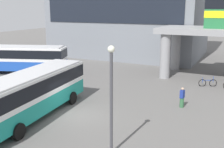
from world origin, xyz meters
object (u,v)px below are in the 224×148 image
(pedestrian_waiting_near_stop, at_px, (182,98))
(bus_secondary, at_px, (18,57))
(bicycle_blue, at_px, (208,83))
(bus_main, at_px, (31,90))

(pedestrian_waiting_near_stop, bearing_deg, bus_secondary, 170.45)
(bicycle_blue, relative_size, pedestrian_waiting_near_stop, 1.04)
(bicycle_blue, distance_m, pedestrian_waiting_near_stop, 7.11)
(bus_secondary, relative_size, pedestrian_waiting_near_stop, 7.07)
(bus_main, height_order, pedestrian_waiting_near_stop, bus_main)
(bus_secondary, xyz_separation_m, bicycle_blue, (20.76, 3.71, -1.63))
(bus_main, bearing_deg, pedestrian_waiting_near_stop, 36.41)
(bus_main, distance_m, bicycle_blue, 17.01)
(bus_main, relative_size, bicycle_blue, 6.78)
(bus_secondary, bearing_deg, pedestrian_waiting_near_stop, -9.55)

